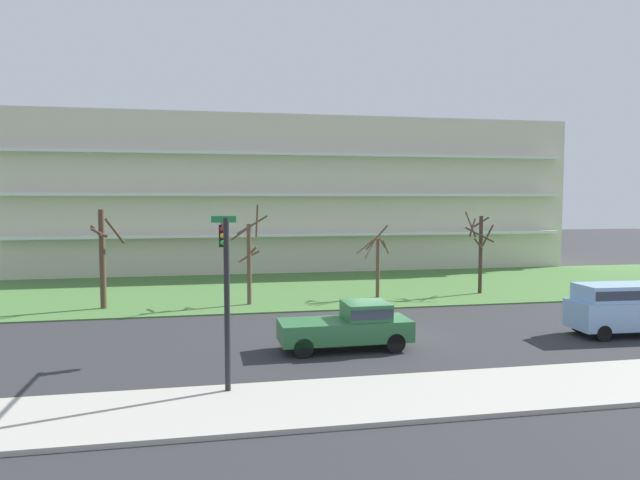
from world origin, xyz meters
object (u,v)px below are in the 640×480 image
Objects in this scene: tree_center at (377,261)px; tree_right at (480,249)px; tree_far_left at (103,256)px; tree_left at (250,256)px; van_blue_center_left at (628,305)px; traffic_signal_mast at (225,265)px; pickup_green_near_left at (350,325)px.

tree_center is 0.85× the size of tree_right.
tree_far_left is 16.11m from tree_center.
tree_center is at bearing 5.71° from tree_left.
van_blue_center_left is (16.40, -10.69, -1.48)m from tree_left.
tree_left is 1.03× the size of traffic_signal_mast.
van_blue_center_left is (1.47, -11.63, -1.60)m from tree_right.
pickup_green_near_left is at bearing -134.78° from tree_right.
tree_left is (8.13, -0.15, -0.14)m from tree_far_left.
tree_center reaches higher than pickup_green_near_left.
van_blue_center_left is at bearing -23.84° from tree_far_left.
pickup_green_near_left is (3.38, -10.68, -1.85)m from tree_left.
van_blue_center_left is (13.01, -0.00, 0.38)m from pickup_green_near_left.
pickup_green_near_left is 0.94× the size of traffic_signal_mast.
tree_left is at bearing 106.70° from pickup_green_near_left.
pickup_green_near_left is (11.51, -10.83, -2.00)m from tree_far_left.
tree_right is (23.05, 0.80, -0.02)m from tree_far_left.
tree_center reaches higher than van_blue_center_left.
tree_far_left is at bearing 178.95° from tree_left.
tree_right is 1.02× the size of van_blue_center_left.
tree_left reaches higher than tree_center.
tree_right is 0.99× the size of pickup_green_near_left.
van_blue_center_left is at bearing 7.90° from traffic_signal_mast.
tree_left is 11.36m from pickup_green_near_left.
tree_right is at bearing 1.25° from tree_center.
van_blue_center_left is at bearing -82.80° from tree_right.
traffic_signal_mast reaches higher than tree_right.
pickup_green_near_left is at bearing -43.26° from tree_far_left.
pickup_green_near_left is (-11.54, -11.63, -1.98)m from tree_right.
tree_right reaches higher than van_blue_center_left.
tree_center is 7.00m from tree_right.
tree_right is 21.90m from traffic_signal_mast.
pickup_green_near_left is at bearing -111.72° from tree_center.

